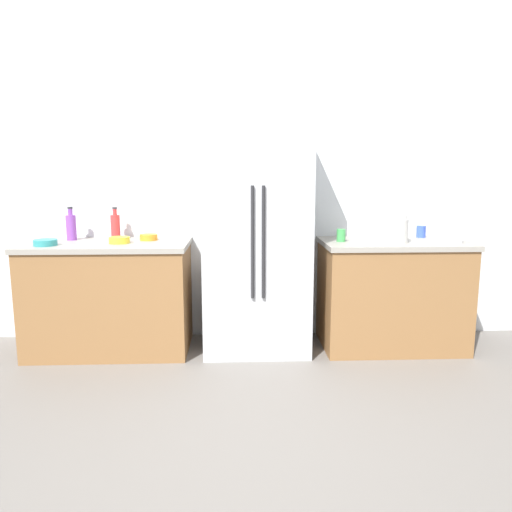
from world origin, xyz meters
TOP-DOWN VIEW (x-y plane):
  - ground_plane at (0.00, 0.00)m, footprint 10.64×10.64m
  - kitchen_back_panel at (0.00, 1.92)m, footprint 5.32×0.10m
  - counter_left at (-1.11, 1.53)m, footprint 1.28×0.69m
  - counter_right at (1.19, 1.53)m, footprint 1.16×0.69m
  - refrigerator at (0.07, 1.52)m, footprint 0.84×0.67m
  - toaster at (1.57, 1.43)m, footprint 0.21×0.18m
  - rice_cooker at (1.15, 1.45)m, footprint 0.24×0.24m
  - bottle_a at (-1.44, 1.69)m, footprint 0.08×0.08m
  - bottle_b at (-1.09, 1.73)m, footprint 0.08×0.08m
  - cup_a at (1.50, 1.74)m, footprint 0.08×0.08m
  - cup_b at (0.76, 1.50)m, footprint 0.07×0.07m
  - bowl_a at (-0.80, 1.66)m, footprint 0.14×0.14m
  - bowl_b at (-1.00, 1.48)m, footprint 0.16×0.16m
  - bowl_c at (-1.53, 1.38)m, footprint 0.17×0.17m

SIDE VIEW (x-z plane):
  - ground_plane at x=0.00m, z-range 0.00..0.00m
  - counter_left at x=-1.11m, z-range 0.00..0.89m
  - counter_right at x=1.19m, z-range 0.00..0.89m
  - bowl_c at x=-1.53m, z-range 0.89..0.93m
  - bowl_a at x=-0.80m, z-range 0.89..0.94m
  - bowl_b at x=-1.00m, z-range 0.89..0.94m
  - refrigerator at x=0.07m, z-range 0.00..1.85m
  - cup_a at x=1.50m, z-range 0.89..0.99m
  - cup_b at x=0.76m, z-range 0.89..0.99m
  - toaster at x=1.57m, z-range 0.89..1.05m
  - bottle_b at x=-1.09m, z-range 0.86..1.13m
  - bottle_a at x=-1.44m, z-range 0.86..1.13m
  - rice_cooker at x=1.15m, z-range 0.88..1.18m
  - kitchen_back_panel at x=0.00m, z-range 0.00..2.94m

